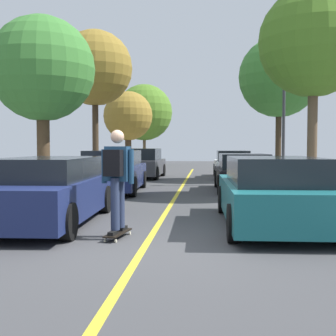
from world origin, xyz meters
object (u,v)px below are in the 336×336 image
Objects in this scene: parked_car_left_near at (114,171)px; street_tree_left_far at (128,116)px; parked_car_left_far at (142,164)px; street_tree_left_nearest at (42,70)px; skateboarder at (117,174)px; street_tree_right_near at (279,77)px; fire_hydrant at (327,193)px; streetlamp at (284,97)px; parked_car_right_near at (243,173)px; street_tree_left_farthest at (144,112)px; parked_car_right_nearest at (272,192)px; street_tree_right_nearest at (314,43)px; parked_car_left_nearest at (48,190)px; street_tree_left_near at (95,68)px; skateboard at (118,233)px; parked_car_right_far at (232,164)px.

parked_car_left_near is 0.89× the size of street_tree_left_far.
parked_car_left_near is 6.81m from parked_car_left_far.
street_tree_left_nearest is 7.78m from skateboarder.
street_tree_right_near is at bearing 70.03° from skateboarder.
fire_hydrant is 8.07m from streetlamp.
parked_car_right_near is 21.85m from street_tree_left_farthest.
parked_car_left_near is at bearing 125.80° from parked_car_right_nearest.
street_tree_right_nearest is at bearing 2.55° from street_tree_left_nearest.
street_tree_left_far reaches higher than parked_car_right_nearest.
parked_car_left_far is at bearing 90.00° from parked_car_left_nearest.
street_tree_left_nearest reaches higher than parked_car_left_nearest.
street_tree_left_farthest reaches higher than streetlamp.
street_tree_left_near reaches higher than skateboard.
streetlamp is (6.25, 9.21, 2.86)m from parked_car_left_nearest.
parked_car_right_nearest is 13.83m from street_tree_left_near.
street_tree_right_nearest is 0.99× the size of street_tree_right_near.
parked_car_right_near is at bearing -34.70° from street_tree_left_near.
parked_car_right_nearest is 2.68× the size of skateboarder.
street_tree_right_nearest reaches higher than street_tree_left_nearest.
skateboarder is (-2.80, -1.43, 0.43)m from parked_car_right_nearest.
parked_car_left_near is 0.71× the size of street_tree_right_nearest.
parked_car_right_far is (4.50, 13.74, -0.02)m from parked_car_left_nearest.
parked_car_right_far is 15.70m from street_tree_left_farthest.
street_tree_left_farthest is at bearing 90.00° from street_tree_left_far.
parked_car_left_far is 0.76× the size of street_tree_left_nearest.
street_tree_right_nearest is 9.35m from skateboard.
skateboarder reaches higher than parked_car_right_near.
parked_car_right_far is (4.50, 0.59, -0.04)m from parked_car_left_far.
parked_car_left_near is 7.68m from street_tree_right_nearest.
parked_car_left_nearest is 5.29× the size of skateboard.
parked_car_left_near is 14.13m from street_tree_left_far.
parked_car_right_near is at bearing 138.34° from street_tree_right_nearest.
street_tree_right_near is at bearing -12.24° from parked_car_left_far.
skateboarder is at bearing -77.54° from parked_car_left_near.
parked_car_left_nearest is 6.25m from fire_hydrant.
street_tree_left_nearest is at bearing 120.33° from skateboarder.
parked_car_left_far reaches higher than parked_car_left_nearest.
parked_car_left_far is 2.40× the size of skateboarder.
street_tree_left_far is at bearing 116.34° from parked_car_right_near.
streetlamp is at bearing 24.71° from parked_car_left_near.
skateboarder is at bearing -74.10° from street_tree_left_near.
street_tree_right_nearest is (8.40, -6.20, -0.43)m from street_tree_left_near.
parked_car_right_far is 9.47m from street_tree_left_far.
streetlamp is at bearing 88.08° from fire_hydrant.
street_tree_right_nearest is at bearing 39.31° from parked_car_left_nearest.
fire_hydrant is (7.95, -18.29, -3.06)m from street_tree_left_far.
street_tree_left_farthest is (0.00, 7.52, 0.82)m from street_tree_left_far.
street_tree_left_nearest is 6.38× the size of skateboard.
parked_car_left_far is 0.62× the size of street_tree_left_near.
street_tree_left_far is at bearing 90.00° from street_tree_left_near.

